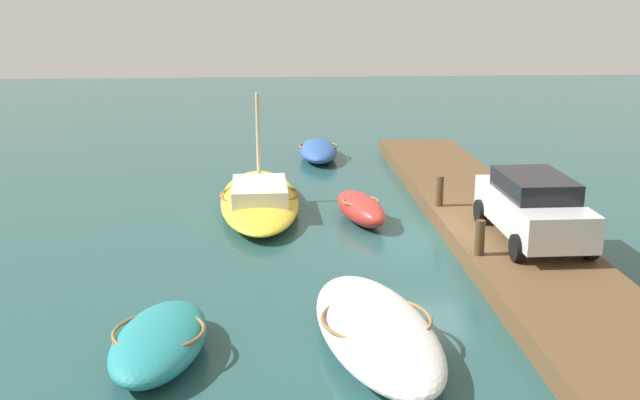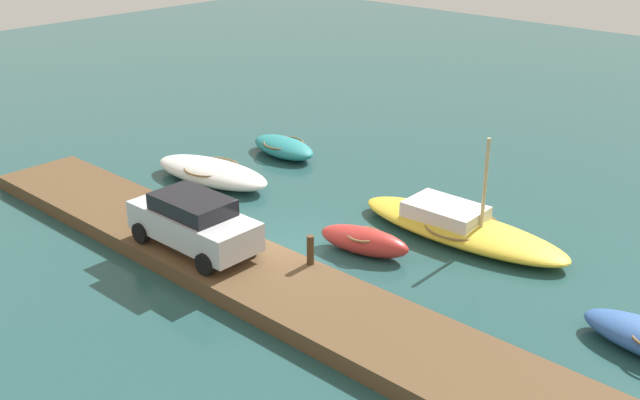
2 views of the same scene
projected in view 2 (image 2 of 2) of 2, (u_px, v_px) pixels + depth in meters
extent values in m
plane|color=#234C4C|center=(292.00, 254.00, 23.30)|extent=(84.00, 84.00, 0.00)
cube|color=brown|center=(243.00, 270.00, 21.83)|extent=(23.51, 3.07, 0.48)
ellipsoid|color=teal|center=(283.00, 147.00, 31.43)|extent=(3.44, 1.95, 0.71)
torus|color=olive|center=(283.00, 143.00, 31.35)|extent=(1.84, 1.84, 0.07)
ellipsoid|color=white|center=(212.00, 172.00, 28.65)|extent=(5.36, 2.69, 0.79)
torus|color=olive|center=(211.00, 167.00, 28.56)|extent=(2.34, 2.34, 0.07)
ellipsoid|color=#B72D28|center=(364.00, 241.00, 23.20)|extent=(3.08, 1.68, 0.82)
torus|color=olive|center=(364.00, 234.00, 23.11)|extent=(1.32, 1.32, 0.07)
ellipsoid|color=gold|center=(461.00, 229.00, 24.25)|extent=(7.40, 2.56, 0.61)
torus|color=olive|center=(462.00, 224.00, 24.19)|extent=(2.51, 2.51, 0.07)
cube|color=silver|center=(445.00, 211.00, 24.46)|extent=(2.52, 1.67, 0.49)
cylinder|color=#C6B284|center=(485.00, 185.00, 23.17)|extent=(0.12, 0.12, 3.02)
cylinder|color=#47331E|center=(214.00, 210.00, 24.15)|extent=(0.23, 0.23, 0.84)
cylinder|color=#47331E|center=(310.00, 250.00, 21.52)|extent=(0.21, 0.21, 0.88)
cube|color=silver|center=(194.00, 225.00, 22.32)|extent=(4.27, 1.75, 0.85)
cube|color=black|center=(192.00, 204.00, 22.06)|extent=(2.39, 1.53, 0.49)
cylinder|color=black|center=(250.00, 244.00, 22.15)|extent=(0.64, 0.22, 0.64)
cylinder|color=black|center=(205.00, 264.00, 20.98)|extent=(0.64, 0.22, 0.64)
cylinder|color=black|center=(186.00, 216.00, 23.99)|extent=(0.64, 0.22, 0.64)
cylinder|color=black|center=(141.00, 233.00, 22.82)|extent=(0.64, 0.22, 0.64)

